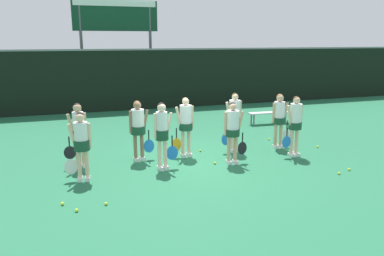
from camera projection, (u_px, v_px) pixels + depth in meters
The scene contains 22 objects.
ground_plane at pixel (194, 161), 10.50m from camera, with size 140.00×140.00×0.00m, color #216642.
fence_windscreen at pixel (139, 79), 17.81m from camera, with size 60.00×0.08×2.90m.
scoreboard at pixel (116, 24), 18.16m from camera, with size 4.09×0.15×5.16m.
bench_courtside at pixel (269, 114), 15.03m from camera, with size 1.71×0.44×0.47m.
player_0 at pixel (81, 141), 8.83m from camera, with size 0.66×0.37×1.67m.
player_1 at pixel (162, 131), 9.58m from camera, with size 0.64×0.33×1.77m.
player_2 at pixel (233, 128), 10.06m from camera, with size 0.66×0.39×1.70m.
player_3 at pixel (295, 121), 10.71m from camera, with size 0.65×0.37×1.76m.
player_4 at pixel (78, 130), 9.76m from camera, with size 0.62×0.33×1.73m.
player_5 at pixel (138, 126), 10.30m from camera, with size 0.69×0.40×1.69m.
player_6 at pixel (185, 122), 10.68m from camera, with size 0.66×0.39×1.72m.
player_7 at pixel (234, 117), 11.14m from camera, with size 0.66×0.38×1.78m.
player_8 at pixel (279, 116), 11.54m from camera, with size 0.66×0.38×1.70m.
tennis_ball_0 at pixel (77, 210), 7.38m from camera, with size 0.07×0.07×0.07m, color #CCE033.
tennis_ball_1 at pixel (106, 204), 7.67m from camera, with size 0.07×0.07×0.07m, color #CCE033.
tennis_ball_2 at pixel (269, 139), 12.65m from camera, with size 0.07×0.07×0.07m, color #CCE033.
tennis_ball_3 at pixel (318, 147), 11.74m from camera, with size 0.07×0.07×0.07m, color #CCE033.
tennis_ball_4 at pixel (349, 169), 9.70m from camera, with size 0.07×0.07×0.07m, color #CCE033.
tennis_ball_5 at pixel (62, 204), 7.67m from camera, with size 0.07×0.07×0.07m, color #CCE033.
tennis_ball_6 at pixel (215, 163), 10.20m from camera, with size 0.07×0.07×0.07m, color #CCE033.
tennis_ball_7 at pixel (200, 151), 11.33m from camera, with size 0.07×0.07×0.07m, color #CCE033.
tennis_ball_8 at pixel (339, 173), 9.42m from camera, with size 0.07×0.07×0.07m, color #CCE033.
Camera 1 is at (-3.14, -9.50, 3.32)m, focal length 35.00 mm.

